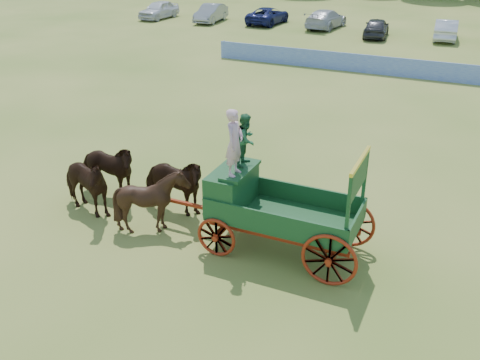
# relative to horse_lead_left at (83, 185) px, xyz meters

# --- Properties ---
(ground) EXTENTS (160.00, 160.00, 0.00)m
(ground) POSITION_rel_horse_lead_left_xyz_m (8.54, 2.00, -0.94)
(ground) COLOR #9C9346
(ground) RESTS_ON ground
(horse_lead_left) EXTENTS (2.39, 1.48, 1.87)m
(horse_lead_left) POSITION_rel_horse_lead_left_xyz_m (0.00, 0.00, 0.00)
(horse_lead_left) COLOR black
(horse_lead_left) RESTS_ON ground
(horse_lead_right) EXTENTS (2.28, 1.14, 1.87)m
(horse_lead_right) POSITION_rel_horse_lead_left_xyz_m (0.00, 1.10, 0.00)
(horse_lead_right) COLOR black
(horse_lead_right) RESTS_ON ground
(horse_wheel_left) EXTENTS (2.00, 1.86, 1.88)m
(horse_wheel_left) POSITION_rel_horse_lead_left_xyz_m (2.40, 0.00, 0.00)
(horse_wheel_left) COLOR black
(horse_wheel_left) RESTS_ON ground
(horse_wheel_right) EXTENTS (2.23, 1.03, 1.87)m
(horse_wheel_right) POSITION_rel_horse_lead_left_xyz_m (2.40, 1.10, 0.00)
(horse_wheel_right) COLOR black
(horse_wheel_right) RESTS_ON ground
(farm_dray) EXTENTS (6.00, 2.00, 3.87)m
(farm_dray) POSITION_rel_horse_lead_left_xyz_m (5.37, 0.55, 0.67)
(farm_dray) COLOR #9D270F
(farm_dray) RESTS_ON ground
(sponsor_banner) EXTENTS (26.00, 0.08, 1.05)m
(sponsor_banner) POSITION_rel_horse_lead_left_xyz_m (7.54, 20.00, -0.41)
(sponsor_banner) COLOR #2245B9
(sponsor_banner) RESTS_ON ground
(parked_cars) EXTENTS (52.47, 7.05, 1.61)m
(parked_cars) POSITION_rel_horse_lead_left_xyz_m (8.80, 32.01, -0.19)
(parked_cars) COLOR silver
(parked_cars) RESTS_ON ground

